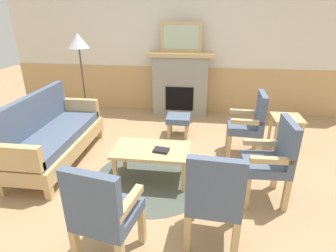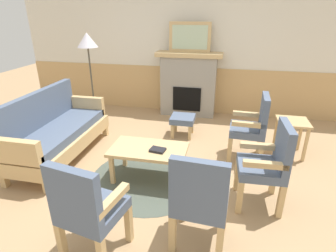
{
  "view_description": "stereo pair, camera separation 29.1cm",
  "coord_description": "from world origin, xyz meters",
  "px_view_note": "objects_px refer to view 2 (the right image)",
  "views": [
    {
      "loc": [
        0.44,
        -3.11,
        2.05
      ],
      "look_at": [
        0.0,
        0.35,
        0.55
      ],
      "focal_mm": 29.11,
      "sensor_mm": 36.0,
      "label": 1
    },
    {
      "loc": [
        0.73,
        -3.06,
        2.05
      ],
      "look_at": [
        0.0,
        0.35,
        0.55
      ],
      "focal_mm": 29.11,
      "sensor_mm": 36.0,
      "label": 2
    }
  ],
  "objects_px": {
    "armchair_near_fireplace": "(268,162)",
    "armchair_by_window_left": "(253,125)",
    "footstool": "(183,120)",
    "floor_lamp_by_couch": "(88,46)",
    "side_table": "(292,128)",
    "coffee_table": "(149,152)",
    "armchair_front_center": "(200,197)",
    "fireplace": "(188,84)",
    "couch": "(57,132)",
    "armchair_front_left": "(87,207)",
    "book_on_table": "(158,150)",
    "framed_picture": "(190,37)"
  },
  "relations": [
    {
      "from": "book_on_table",
      "to": "armchair_near_fireplace",
      "type": "relative_size",
      "value": 0.19
    },
    {
      "from": "footstool",
      "to": "fireplace",
      "type": "bearing_deg",
      "value": 93.46
    },
    {
      "from": "framed_picture",
      "to": "armchair_front_left",
      "type": "bearing_deg",
      "value": -94.64
    },
    {
      "from": "coffee_table",
      "to": "floor_lamp_by_couch",
      "type": "relative_size",
      "value": 0.57
    },
    {
      "from": "fireplace",
      "to": "footstool",
      "type": "bearing_deg",
      "value": -86.54
    },
    {
      "from": "couch",
      "to": "book_on_table",
      "type": "bearing_deg",
      "value": -11.66
    },
    {
      "from": "couch",
      "to": "armchair_front_left",
      "type": "distance_m",
      "value": 2.05
    },
    {
      "from": "fireplace",
      "to": "armchair_front_left",
      "type": "bearing_deg",
      "value": -94.64
    },
    {
      "from": "armchair_by_window_left",
      "to": "floor_lamp_by_couch",
      "type": "bearing_deg",
      "value": 163.37
    },
    {
      "from": "couch",
      "to": "side_table",
      "type": "height_order",
      "value": "couch"
    },
    {
      "from": "armchair_by_window_left",
      "to": "side_table",
      "type": "distance_m",
      "value": 0.65
    },
    {
      "from": "book_on_table",
      "to": "side_table",
      "type": "xyz_separation_m",
      "value": [
        1.77,
        1.11,
        -0.02
      ]
    },
    {
      "from": "fireplace",
      "to": "framed_picture",
      "type": "relative_size",
      "value": 1.62
    },
    {
      "from": "armchair_front_center",
      "to": "armchair_by_window_left",
      "type": "bearing_deg",
      "value": 72.33
    },
    {
      "from": "book_on_table",
      "to": "armchair_by_window_left",
      "type": "bearing_deg",
      "value": 35.96
    },
    {
      "from": "book_on_table",
      "to": "floor_lamp_by_couch",
      "type": "relative_size",
      "value": 0.11
    },
    {
      "from": "footstool",
      "to": "floor_lamp_by_couch",
      "type": "distance_m",
      "value": 2.14
    },
    {
      "from": "framed_picture",
      "to": "couch",
      "type": "distance_m",
      "value": 2.97
    },
    {
      "from": "armchair_near_fireplace",
      "to": "armchair_front_left",
      "type": "distance_m",
      "value": 1.9
    },
    {
      "from": "armchair_near_fireplace",
      "to": "armchair_by_window_left",
      "type": "relative_size",
      "value": 1.0
    },
    {
      "from": "armchair_front_left",
      "to": "floor_lamp_by_couch",
      "type": "bearing_deg",
      "value": 115.35
    },
    {
      "from": "book_on_table",
      "to": "armchair_front_left",
      "type": "xyz_separation_m",
      "value": [
        -0.29,
        -1.24,
        0.08
      ]
    },
    {
      "from": "armchair_front_left",
      "to": "floor_lamp_by_couch",
      "type": "distance_m",
      "value": 3.4
    },
    {
      "from": "footstool",
      "to": "armchair_front_center",
      "type": "xyz_separation_m",
      "value": [
        0.53,
        -2.37,
        0.25
      ]
    },
    {
      "from": "footstool",
      "to": "armchair_front_left",
      "type": "distance_m",
      "value": 2.73
    },
    {
      "from": "couch",
      "to": "armchair_by_window_left",
      "type": "bearing_deg",
      "value": 10.72
    },
    {
      "from": "footstool",
      "to": "side_table",
      "type": "xyz_separation_m",
      "value": [
        1.69,
        -0.33,
        0.15
      ]
    },
    {
      "from": "book_on_table",
      "to": "footstool",
      "type": "bearing_deg",
      "value": 86.77
    },
    {
      "from": "fireplace",
      "to": "footstool",
      "type": "relative_size",
      "value": 3.25
    },
    {
      "from": "footstool",
      "to": "armchair_front_left",
      "type": "bearing_deg",
      "value": -97.9
    },
    {
      "from": "fireplace",
      "to": "side_table",
      "type": "bearing_deg",
      "value": -39.06
    },
    {
      "from": "coffee_table",
      "to": "couch",
      "type": "bearing_deg",
      "value": 169.22
    },
    {
      "from": "fireplace",
      "to": "armchair_by_window_left",
      "type": "height_order",
      "value": "fireplace"
    },
    {
      "from": "coffee_table",
      "to": "side_table",
      "type": "bearing_deg",
      "value": 29.24
    },
    {
      "from": "floor_lamp_by_couch",
      "to": "footstool",
      "type": "bearing_deg",
      "value": -8.66
    },
    {
      "from": "armchair_near_fireplace",
      "to": "couch",
      "type": "bearing_deg",
      "value": 170.14
    },
    {
      "from": "footstool",
      "to": "armchair_front_center",
      "type": "distance_m",
      "value": 2.44
    },
    {
      "from": "framed_picture",
      "to": "floor_lamp_by_couch",
      "type": "height_order",
      "value": "framed_picture"
    },
    {
      "from": "armchair_by_window_left",
      "to": "armchair_near_fireplace",
      "type": "bearing_deg",
      "value": -84.9
    },
    {
      "from": "footstool",
      "to": "side_table",
      "type": "bearing_deg",
      "value": -11.07
    },
    {
      "from": "coffee_table",
      "to": "armchair_front_center",
      "type": "xyz_separation_m",
      "value": [
        0.74,
        -0.98,
        0.15
      ]
    },
    {
      "from": "couch",
      "to": "armchair_front_center",
      "type": "bearing_deg",
      "value": -29.54
    },
    {
      "from": "book_on_table",
      "to": "coffee_table",
      "type": "bearing_deg",
      "value": 158.81
    },
    {
      "from": "armchair_front_left",
      "to": "armchair_front_center",
      "type": "relative_size",
      "value": 1.0
    },
    {
      "from": "fireplace",
      "to": "couch",
      "type": "bearing_deg",
      "value": -126.19
    },
    {
      "from": "couch",
      "to": "side_table",
      "type": "xyz_separation_m",
      "value": [
        3.37,
        0.78,
        0.04
      ]
    },
    {
      "from": "fireplace",
      "to": "coffee_table",
      "type": "distance_m",
      "value": 2.51
    },
    {
      "from": "armchair_by_window_left",
      "to": "armchair_front_left",
      "type": "xyz_separation_m",
      "value": [
        -1.47,
        -2.1,
        0.0
      ]
    },
    {
      "from": "coffee_table",
      "to": "armchair_by_window_left",
      "type": "relative_size",
      "value": 0.98
    },
    {
      "from": "armchair_near_fireplace",
      "to": "side_table",
      "type": "relative_size",
      "value": 1.78
    }
  ]
}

